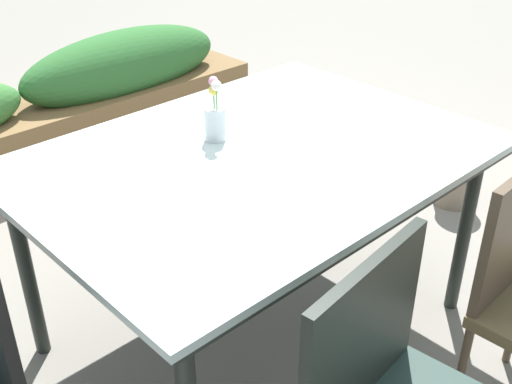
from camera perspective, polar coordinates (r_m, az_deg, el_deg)
The scene contains 5 objects.
ground_plane at distance 2.61m, azimuth 0.35°, elevation -11.26°, with size 12.00×12.00×0.00m, color gray.
dining_table at distance 2.17m, azimuth 0.00°, elevation 2.24°, with size 1.56×1.13×0.77m.
flower_vase at distance 2.20m, azimuth -3.69°, elevation 6.65°, with size 0.07×0.07×0.23m.
planter_box at distance 3.70m, azimuth -19.74°, elevation 6.00°, with size 2.89×0.44×0.69m.
potted_plant at distance 3.41m, azimuth 17.63°, elevation 2.23°, with size 0.23×0.23×0.41m.
Camera 1 is at (-1.36, -1.41, 1.72)m, focal length 44.72 mm.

